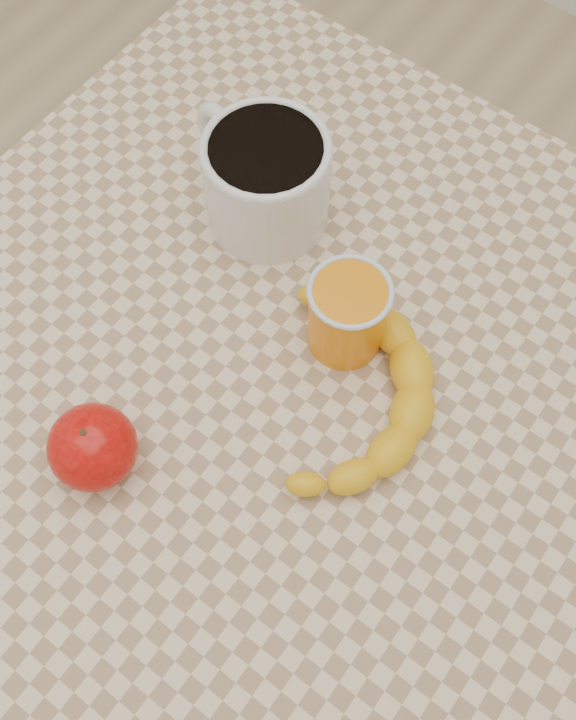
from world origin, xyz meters
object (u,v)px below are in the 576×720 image
Objects in this scene: orange_juice_glass at (347,314)px; banana at (353,391)px; coffee_mug at (265,177)px; apple at (93,447)px; table at (288,404)px.

orange_juice_glass is 0.07m from banana.
orange_juice_glass is at bearing 108.04° from banana.
apple is (0.05, -0.30, -0.02)m from coffee_mug.
orange_juice_glass is 0.25m from apple.
table is 0.13m from banana.
apple is at bearing -114.97° from table.
apple is 0.23m from banana.
table is at bearing -46.12° from coffee_mug.
table is 0.15m from orange_juice_glass.
coffee_mug reaches higher than apple.
apple is at bearing -81.34° from coffee_mug.
apple is 0.27× the size of banana.
coffee_mug is at bearing 98.66° from apple.
table is 8.98× the size of orange_juice_glass.
table is 2.68× the size of banana.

